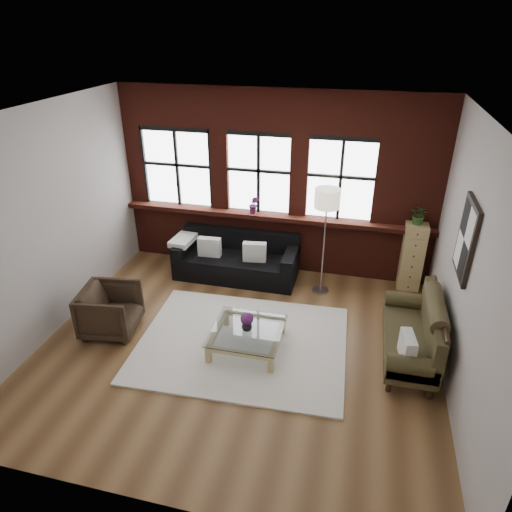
% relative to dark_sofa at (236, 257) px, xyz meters
% --- Properties ---
extents(floor, '(5.50, 5.50, 0.00)m').
position_rel_dark_sofa_xyz_m(floor, '(0.58, -1.90, -0.39)').
color(floor, brown).
rests_on(floor, ground).
extents(ceiling, '(5.50, 5.50, 0.00)m').
position_rel_dark_sofa_xyz_m(ceiling, '(0.58, -1.90, 2.81)').
color(ceiling, white).
rests_on(ceiling, ground).
extents(wall_back, '(5.50, 0.00, 5.50)m').
position_rel_dark_sofa_xyz_m(wall_back, '(0.58, 0.60, 1.21)').
color(wall_back, '#A9A29D').
rests_on(wall_back, ground).
extents(wall_front, '(5.50, 0.00, 5.50)m').
position_rel_dark_sofa_xyz_m(wall_front, '(0.58, -4.40, 1.21)').
color(wall_front, '#A9A29D').
rests_on(wall_front, ground).
extents(wall_left, '(0.00, 5.00, 5.00)m').
position_rel_dark_sofa_xyz_m(wall_left, '(-2.17, -1.90, 1.21)').
color(wall_left, '#A9A29D').
rests_on(wall_left, ground).
extents(wall_right, '(0.00, 5.00, 5.00)m').
position_rel_dark_sofa_xyz_m(wall_right, '(3.33, -1.90, 1.21)').
color(wall_right, '#A9A29D').
rests_on(wall_right, ground).
extents(brick_backwall, '(5.50, 0.12, 3.20)m').
position_rel_dark_sofa_xyz_m(brick_backwall, '(0.58, 0.54, 1.21)').
color(brick_backwall, '#531C13').
rests_on(brick_backwall, floor).
extents(sill_ledge, '(5.50, 0.30, 0.08)m').
position_rel_dark_sofa_xyz_m(sill_ledge, '(0.58, 0.45, 0.65)').
color(sill_ledge, '#531C13').
rests_on(sill_ledge, brick_backwall).
extents(window_left, '(1.38, 0.10, 1.50)m').
position_rel_dark_sofa_xyz_m(window_left, '(-1.22, 0.55, 1.36)').
color(window_left, black).
rests_on(window_left, brick_backwall).
extents(window_mid, '(1.38, 0.10, 1.50)m').
position_rel_dark_sofa_xyz_m(window_mid, '(0.28, 0.55, 1.36)').
color(window_mid, black).
rests_on(window_mid, brick_backwall).
extents(window_right, '(1.38, 0.10, 1.50)m').
position_rel_dark_sofa_xyz_m(window_right, '(1.68, 0.55, 1.36)').
color(window_right, black).
rests_on(window_right, brick_backwall).
extents(wall_poster, '(0.05, 0.74, 0.94)m').
position_rel_dark_sofa_xyz_m(wall_poster, '(3.30, -1.60, 1.46)').
color(wall_poster, black).
rests_on(wall_poster, wall_right).
extents(shag_rug, '(3.02, 2.42, 0.03)m').
position_rel_dark_sofa_xyz_m(shag_rug, '(0.61, -1.86, -0.37)').
color(shag_rug, silver).
rests_on(shag_rug, floor).
extents(dark_sofa, '(2.15, 0.87, 0.78)m').
position_rel_dark_sofa_xyz_m(dark_sofa, '(0.00, 0.00, 0.00)').
color(dark_sofa, black).
rests_on(dark_sofa, floor).
extents(pillow_a, '(0.41, 0.16, 0.34)m').
position_rel_dark_sofa_xyz_m(pillow_a, '(-0.46, -0.10, 0.19)').
color(pillow_a, silver).
rests_on(pillow_a, dark_sofa).
extents(pillow_b, '(0.42, 0.19, 0.34)m').
position_rel_dark_sofa_xyz_m(pillow_b, '(0.36, -0.10, 0.19)').
color(pillow_b, silver).
rests_on(pillow_b, dark_sofa).
extents(vintage_settee, '(0.74, 1.66, 0.89)m').
position_rel_dark_sofa_xyz_m(vintage_settee, '(2.88, -1.60, 0.05)').
color(vintage_settee, '#363019').
rests_on(vintage_settee, floor).
extents(pillow_settee, '(0.20, 0.40, 0.34)m').
position_rel_dark_sofa_xyz_m(pillow_settee, '(2.80, -2.11, 0.17)').
color(pillow_settee, silver).
rests_on(pillow_settee, vintage_settee).
extents(armchair, '(0.89, 0.87, 0.72)m').
position_rel_dark_sofa_xyz_m(armchair, '(-1.35, -2.00, -0.03)').
color(armchair, black).
rests_on(armchair, floor).
extents(coffee_table, '(0.98, 0.98, 0.33)m').
position_rel_dark_sofa_xyz_m(coffee_table, '(0.70, -1.94, -0.23)').
color(coffee_table, tan).
rests_on(coffee_table, shag_rug).
extents(vase, '(0.17, 0.17, 0.15)m').
position_rel_dark_sofa_xyz_m(vase, '(0.70, -1.94, 0.01)').
color(vase, '#B2B2B2').
rests_on(vase, coffee_table).
extents(flowers, '(0.18, 0.18, 0.18)m').
position_rel_dark_sofa_xyz_m(flowers, '(0.70, -1.94, 0.12)').
color(flowers, '#62246A').
rests_on(flowers, vase).
extents(drawer_chest, '(0.36, 0.36, 1.18)m').
position_rel_dark_sofa_xyz_m(drawer_chest, '(2.98, 0.36, 0.20)').
color(drawer_chest, tan).
rests_on(drawer_chest, floor).
extents(potted_plant_top, '(0.37, 0.35, 0.32)m').
position_rel_dark_sofa_xyz_m(potted_plant_top, '(2.98, 0.36, 0.95)').
color(potted_plant_top, '#2D5923').
rests_on(potted_plant_top, drawer_chest).
extents(floor_lamp, '(0.40, 0.40, 1.98)m').
position_rel_dark_sofa_xyz_m(floor_lamp, '(1.53, -0.15, 0.60)').
color(floor_lamp, '#A5A5A8').
rests_on(floor_lamp, floor).
extents(sill_plant, '(0.19, 0.16, 0.32)m').
position_rel_dark_sofa_xyz_m(sill_plant, '(0.22, 0.42, 0.85)').
color(sill_plant, '#62246A').
rests_on(sill_plant, sill_ledge).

